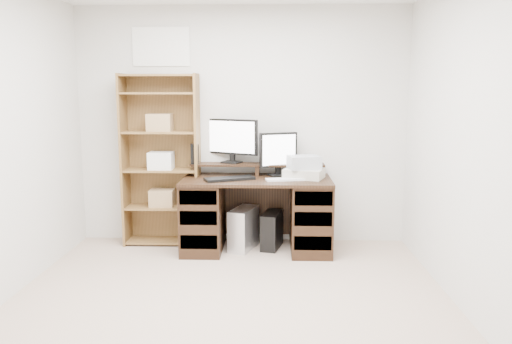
{
  "coord_description": "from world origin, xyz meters",
  "views": [
    {
      "loc": [
        0.33,
        -3.32,
        1.64
      ],
      "look_at": [
        0.17,
        1.43,
        0.85
      ],
      "focal_mm": 35.0,
      "sensor_mm": 36.0,
      "label": 1
    }
  ],
  "objects_px": {
    "desk": "(257,213)",
    "tower_silver": "(244,229)",
    "printer": "(304,173)",
    "monitor_small": "(278,152)",
    "bookshelf": "(162,159)",
    "tower_black": "(272,230)",
    "monitor_wide": "(232,139)"
  },
  "relations": [
    {
      "from": "monitor_small",
      "to": "tower_black",
      "type": "relative_size",
      "value": 1.12
    },
    {
      "from": "printer",
      "to": "tower_silver",
      "type": "height_order",
      "value": "printer"
    },
    {
      "from": "monitor_wide",
      "to": "printer",
      "type": "height_order",
      "value": "monitor_wide"
    },
    {
      "from": "desk",
      "to": "bookshelf",
      "type": "xyz_separation_m",
      "value": [
        -1.01,
        0.21,
        0.53
      ]
    },
    {
      "from": "monitor_wide",
      "to": "monitor_small",
      "type": "bearing_deg",
      "value": 13.72
    },
    {
      "from": "bookshelf",
      "to": "tower_black",
      "type": "bearing_deg",
      "value": -6.87
    },
    {
      "from": "tower_silver",
      "to": "printer",
      "type": "bearing_deg",
      "value": 18.11
    },
    {
      "from": "tower_silver",
      "to": "tower_black",
      "type": "distance_m",
      "value": 0.3
    },
    {
      "from": "monitor_small",
      "to": "tower_black",
      "type": "height_order",
      "value": "monitor_small"
    },
    {
      "from": "monitor_wide",
      "to": "bookshelf",
      "type": "bearing_deg",
      "value": -151.48
    },
    {
      "from": "monitor_small",
      "to": "printer",
      "type": "bearing_deg",
      "value": -51.01
    },
    {
      "from": "desk",
      "to": "monitor_wide",
      "type": "bearing_deg",
      "value": 135.68
    },
    {
      "from": "monitor_small",
      "to": "tower_silver",
      "type": "height_order",
      "value": "monitor_small"
    },
    {
      "from": "desk",
      "to": "tower_silver",
      "type": "bearing_deg",
      "value": 167.7
    },
    {
      "from": "desk",
      "to": "printer",
      "type": "xyz_separation_m",
      "value": [
        0.48,
        0.03,
        0.41
      ]
    },
    {
      "from": "printer",
      "to": "tower_black",
      "type": "distance_m",
      "value": 0.69
    },
    {
      "from": "monitor_wide",
      "to": "tower_silver",
      "type": "height_order",
      "value": "monitor_wide"
    },
    {
      "from": "monitor_wide",
      "to": "tower_silver",
      "type": "bearing_deg",
      "value": -35.67
    },
    {
      "from": "desk",
      "to": "monitor_wide",
      "type": "distance_m",
      "value": 0.83
    },
    {
      "from": "bookshelf",
      "to": "tower_silver",
      "type": "bearing_deg",
      "value": -11.81
    },
    {
      "from": "desk",
      "to": "printer",
      "type": "height_order",
      "value": "printer"
    },
    {
      "from": "monitor_small",
      "to": "bookshelf",
      "type": "relative_size",
      "value": 0.25
    },
    {
      "from": "desk",
      "to": "tower_silver",
      "type": "xyz_separation_m",
      "value": [
        -0.14,
        0.03,
        -0.18
      ]
    },
    {
      "from": "printer",
      "to": "tower_silver",
      "type": "distance_m",
      "value": 0.85
    },
    {
      "from": "printer",
      "to": "bookshelf",
      "type": "relative_size",
      "value": 0.21
    },
    {
      "from": "monitor_wide",
      "to": "bookshelf",
      "type": "relative_size",
      "value": 0.3
    },
    {
      "from": "monitor_wide",
      "to": "tower_black",
      "type": "distance_m",
      "value": 1.05
    },
    {
      "from": "tower_silver",
      "to": "tower_black",
      "type": "bearing_deg",
      "value": 26.49
    },
    {
      "from": "desk",
      "to": "bookshelf",
      "type": "height_order",
      "value": "bookshelf"
    },
    {
      "from": "desk",
      "to": "tower_silver",
      "type": "relative_size",
      "value": 3.5
    },
    {
      "from": "tower_black",
      "to": "tower_silver",
      "type": "bearing_deg",
      "value": -158.33
    },
    {
      "from": "printer",
      "to": "bookshelf",
      "type": "bearing_deg",
      "value": -168.77
    }
  ]
}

